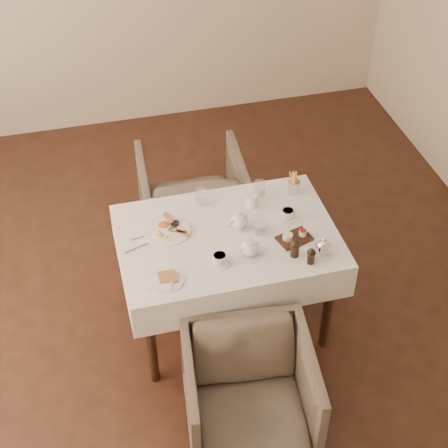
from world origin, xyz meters
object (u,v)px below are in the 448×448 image
armchair_near (249,394)px  breakfast_plate (167,229)px  teapot_centre (239,220)px  table (228,249)px  armchair_far (193,198)px

armchair_near → breakfast_plate: bearing=111.8°
armchair_near → teapot_centre: bearing=85.6°
table → armchair_near: size_ratio=1.82×
teapot_centre → table: bearing=-175.2°
armchair_far → teapot_centre: 0.97m
table → armchair_near: 0.87m
table → armchair_near: table is taller
armchair_near → teapot_centre: size_ratio=4.80×
armchair_near → armchair_far: bearing=94.9°
table → teapot_centre: 0.20m
armchair_near → armchair_far: 1.69m
armchair_near → breakfast_plate: (-0.25, 0.93, 0.45)m
breakfast_plate → teapot_centre: size_ratio=1.92×
armchair_far → breakfast_plate: (-0.31, -0.76, 0.42)m
breakfast_plate → teapot_centre: bearing=-6.4°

